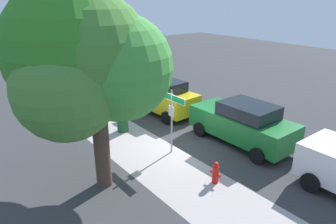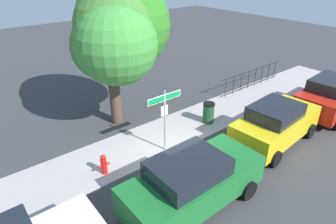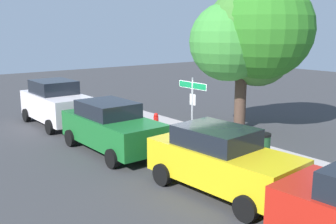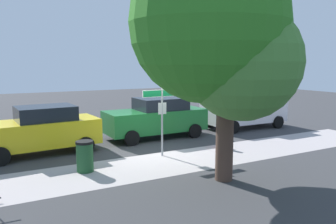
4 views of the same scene
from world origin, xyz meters
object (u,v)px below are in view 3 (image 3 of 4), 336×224
object	(u,v)px
shade_tree	(252,36)
car_yellow	(221,160)
fire_hydrant	(156,122)
car_green	(111,127)
street_sign	(192,97)
car_white	(56,103)
trash_bin	(262,147)

from	to	relation	value
shade_tree	car_yellow	bearing A→B (deg)	-55.84
shade_tree	fire_hydrant	distance (m)	5.49
shade_tree	car_green	world-z (taller)	shade_tree
fire_hydrant	street_sign	bearing A→B (deg)	-4.36
shade_tree	car_white	size ratio (longest dim) A/B	1.47
trash_bin	street_sign	bearing A→B (deg)	-170.52
shade_tree	trash_bin	xyz separation A→B (m)	(2.95, -2.76, -3.61)
street_sign	fire_hydrant	size ratio (longest dim) A/B	3.34
car_yellow	street_sign	bearing A→B (deg)	144.22
car_white	fire_hydrant	world-z (taller)	car_white
trash_bin	car_white	bearing A→B (deg)	-160.49
car_green	trash_bin	size ratio (longest dim) A/B	4.65
street_sign	car_yellow	size ratio (longest dim) A/B	0.59
street_sign	fire_hydrant	distance (m)	2.99
car_yellow	trash_bin	size ratio (longest dim) A/B	4.48
car_green	fire_hydrant	world-z (taller)	car_green
car_yellow	car_green	bearing A→B (deg)	-178.61
shade_tree	street_sign	bearing A→B (deg)	-90.57
street_sign	car_white	bearing A→B (deg)	-156.14
street_sign	shade_tree	bearing A→B (deg)	89.43
shade_tree	car_green	size ratio (longest dim) A/B	1.41
car_white	car_yellow	distance (m)	10.23
street_sign	trash_bin	distance (m)	3.32
car_green	car_yellow	xyz separation A→B (m)	(5.06, 0.47, -0.01)
street_sign	trash_bin	size ratio (longest dim) A/B	2.65
street_sign	fire_hydrant	bearing A→B (deg)	175.64
car_white	car_green	distance (m)	5.17
car_white	street_sign	bearing A→B (deg)	23.98
shade_tree	car_white	world-z (taller)	shade_tree
street_sign	car_green	xyz separation A→B (m)	(-1.18, -2.88, -0.93)
car_white	car_yellow	bearing A→B (deg)	2.39
car_white	fire_hydrant	xyz separation A→B (m)	(3.75, 3.01, -0.64)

